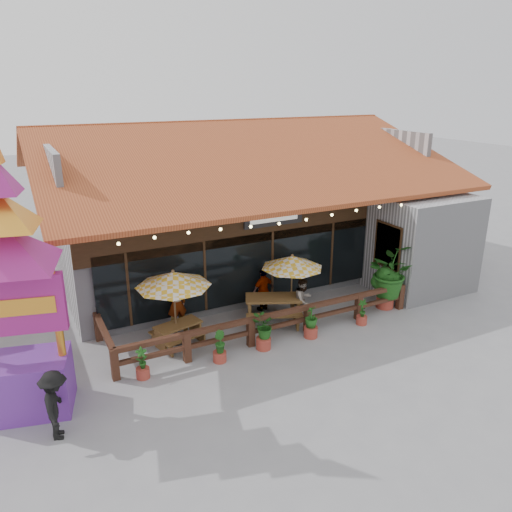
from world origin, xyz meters
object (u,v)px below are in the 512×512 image
thai_sign_tower (8,255)px  picnic_table_right (273,305)px  pedestrian (55,405)px  tropical_plant (388,273)px  umbrella_left (173,279)px  picnic_table_left (178,330)px  umbrella_right (292,262)px

thai_sign_tower → picnic_table_right: bearing=11.6°
picnic_table_right → pedestrian: (-7.00, -2.88, 0.23)m
pedestrian → tropical_plant: bearing=-70.2°
tropical_plant → thai_sign_tower: bearing=-176.4°
picnic_table_right → tropical_plant: size_ratio=1.02×
umbrella_left → picnic_table_left: umbrella_left is taller
thai_sign_tower → tropical_plant: bearing=3.6°
umbrella_right → picnic_table_left: size_ratio=1.54×
umbrella_left → pedestrian: (-3.68, -2.91, -1.26)m
tropical_plant → umbrella_left: bearing=173.4°
umbrella_left → umbrella_right: (4.08, 0.09, -0.16)m
picnic_table_right → thai_sign_tower: thai_sign_tower is taller
pedestrian → umbrella_left: bearing=-42.5°
picnic_table_left → picnic_table_right: picnic_table_right is taller
thai_sign_tower → pedestrian: 3.43m
tropical_plant → picnic_table_right: bearing=168.6°
umbrella_right → pedestrian: 8.39m
picnic_table_left → picnic_table_right: (3.29, 0.05, 0.14)m
thai_sign_tower → tropical_plant: 11.79m
umbrella_right → picnic_table_right: (-0.76, -0.12, -1.33)m
picnic_table_left → thai_sign_tower: size_ratio=0.22×
umbrella_left → thai_sign_tower: (-4.11, -1.56, 1.87)m
umbrella_right → tropical_plant: tropical_plant is taller
umbrella_left → picnic_table_right: (3.32, -0.03, -1.49)m
picnic_table_left → thai_sign_tower: bearing=-160.4°
picnic_table_left → pedestrian: bearing=-142.8°
thai_sign_tower → umbrella_left: bearing=20.8°
umbrella_left → thai_sign_tower: bearing=-159.2°
umbrella_right → pedestrian: (-7.76, -3.00, -1.10)m
umbrella_left → picnic_table_left: bearing=-66.3°
picnic_table_left → picnic_table_right: 3.29m
umbrella_right → thai_sign_tower: size_ratio=0.33×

